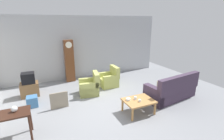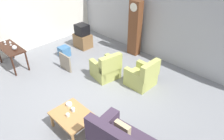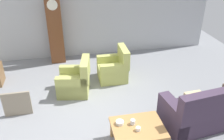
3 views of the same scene
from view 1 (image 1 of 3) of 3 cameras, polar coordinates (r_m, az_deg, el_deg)
name	(u,v)px [view 1 (image 1 of 3)]	position (r m, az deg, el deg)	size (l,w,h in m)	color
ground_plane	(114,105)	(6.17, 0.77, -11.86)	(10.40, 10.40, 0.00)	gray
garage_door_wall	(85,47)	(8.90, -9.30, 7.79)	(8.40, 0.16, 3.20)	#ADAFB5
couch_floral	(172,90)	(6.85, 19.95, -6.65)	(2.19, 1.14, 1.04)	#423347
armchair_olive_near	(90,87)	(6.93, -7.65, -5.87)	(0.92, 0.89, 0.92)	tan
armchair_olive_far	(109,80)	(7.70, -0.90, -3.36)	(0.80, 0.77, 0.92)	#B5BB5F
coffee_table_wood	(139,102)	(5.58, 9.19, -10.83)	(0.96, 0.76, 0.46)	#B27F47
console_table_dark	(1,119)	(4.98, -33.91, -13.95)	(1.30, 0.56, 0.76)	#381E14
grandfather_clock	(69,61)	(8.39, -14.55, 3.04)	(0.44, 0.30, 2.07)	brown
tv_stand_cabinet	(30,89)	(7.50, -26.53, -6.01)	(0.68, 0.52, 0.56)	brown
tv_crt	(28,78)	(7.34, -27.02, -2.48)	(0.48, 0.44, 0.42)	black
framed_picture_leaning	(59,100)	(6.10, -17.81, -9.98)	(0.60, 0.05, 0.59)	gray
storage_box_blue	(32,101)	(6.62, -25.84, -9.76)	(0.36, 0.37, 0.37)	teal
glass_dome_cloche	(14,109)	(4.89, -30.72, -11.47)	(0.15, 0.15, 0.15)	silver
cup_white_porcelain	(140,101)	(5.45, 9.57, -10.37)	(0.09, 0.09, 0.07)	white
cup_blue_rimmed	(135,98)	(5.55, 8.08, -9.60)	(0.09, 0.09, 0.10)	silver
bowl_white_stacked	(128,99)	(5.49, 5.67, -10.04)	(0.15, 0.15, 0.06)	white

